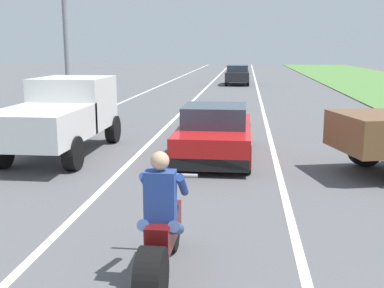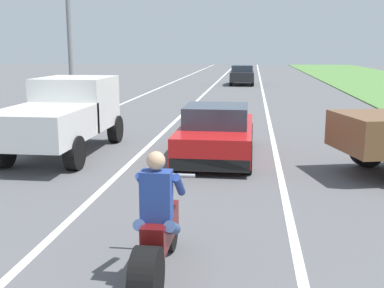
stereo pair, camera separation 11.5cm
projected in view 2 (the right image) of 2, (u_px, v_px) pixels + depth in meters
lane_stripe_left_solid at (110, 109)px, 22.03m from camera, size 0.14×120.00×0.01m
lane_stripe_right_solid at (267, 112)px, 21.15m from camera, size 0.14×120.00×0.01m
lane_stripe_centre_dashed at (187, 110)px, 21.59m from camera, size 0.14×120.00×0.01m
motorcycle_with_rider at (157, 236)px, 5.67m from camera, size 0.70×2.21×1.62m
sports_car_red at (217, 133)px, 12.23m from camera, size 1.84×4.30×1.37m
pickup_truck_left_lane_white at (64, 113)px, 12.54m from camera, size 2.02×4.80×1.98m
traffic_light_mast_near at (100, 17)px, 18.58m from camera, size 4.22×0.34×6.00m
distant_car_far_ahead at (242, 75)px, 36.32m from camera, size 1.80×4.00×1.50m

